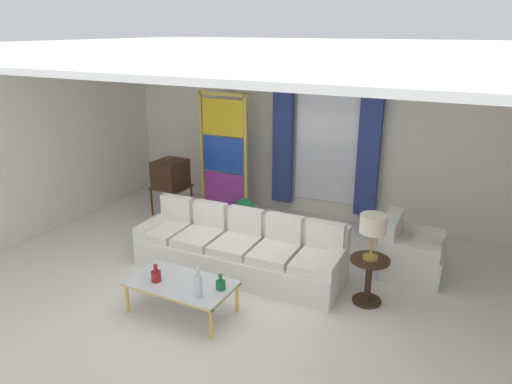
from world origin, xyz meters
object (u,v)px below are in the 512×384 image
(bottle_amber_squat, at_px, (156,275))
(peacock_figurine, at_px, (242,212))
(couch_white_long, at_px, (241,249))
(table_lamp_brass, at_px, (373,226))
(round_side_table, at_px, (369,276))
(bottle_blue_decanter, at_px, (198,284))
(armchair_white, at_px, (408,254))
(stained_glass_divider, at_px, (224,157))
(bottle_crystal_tall, at_px, (221,284))
(vintage_tv, at_px, (170,175))
(coffee_table, at_px, (181,285))

(bottle_amber_squat, height_order, peacock_figurine, bottle_amber_squat)
(couch_white_long, bearing_deg, table_lamp_brass, -1.79)
(couch_white_long, distance_m, round_side_table, 1.81)
(couch_white_long, bearing_deg, bottle_amber_squat, -105.61)
(bottle_blue_decanter, xyz_separation_m, peacock_figurine, (-1.02, 2.91, -0.34))
(bottle_blue_decanter, bearing_deg, armchair_white, 51.91)
(armchair_white, height_order, stained_glass_divider, stained_glass_divider)
(bottle_crystal_tall, height_order, vintage_tv, vintage_tv)
(vintage_tv, height_order, round_side_table, vintage_tv)
(couch_white_long, bearing_deg, round_side_table, -1.79)
(bottle_crystal_tall, bearing_deg, armchair_white, 51.15)
(bottle_blue_decanter, height_order, round_side_table, bottle_blue_decanter)
(bottle_crystal_tall, height_order, round_side_table, bottle_crystal_tall)
(coffee_table, relative_size, table_lamp_brass, 2.19)
(bottle_crystal_tall, relative_size, round_side_table, 0.33)
(round_side_table, bearing_deg, couch_white_long, 178.21)
(stained_glass_divider, bearing_deg, couch_white_long, -53.84)
(bottle_crystal_tall, bearing_deg, table_lamp_brass, 38.85)
(bottle_crystal_tall, height_order, peacock_figurine, bottle_crystal_tall)
(round_side_table, bearing_deg, coffee_table, -147.63)
(armchair_white, relative_size, round_side_table, 1.41)
(bottle_amber_squat, xyz_separation_m, vintage_tv, (-1.78, 2.74, 0.24))
(peacock_figurine, relative_size, table_lamp_brass, 1.05)
(vintage_tv, bearing_deg, bottle_crystal_tall, -45.03)
(stained_glass_divider, bearing_deg, peacock_figurine, -31.74)
(bottle_blue_decanter, bearing_deg, bottle_amber_squat, 174.88)
(bottle_amber_squat, relative_size, peacock_figurine, 0.38)
(armchair_white, bearing_deg, peacock_figurine, 169.65)
(peacock_figurine, xyz_separation_m, round_side_table, (2.59, -1.52, 0.14))
(armchair_white, height_order, table_lamp_brass, table_lamp_brass)
(couch_white_long, height_order, coffee_table, couch_white_long)
(coffee_table, distance_m, bottle_crystal_tall, 0.51)
(armchair_white, xyz_separation_m, table_lamp_brass, (-0.30, -0.99, 0.74))
(armchair_white, xyz_separation_m, peacock_figurine, (-2.89, 0.53, -0.07))
(bottle_crystal_tall, distance_m, stained_glass_divider, 3.49)
(bottle_blue_decanter, distance_m, table_lamp_brass, 2.15)
(round_side_table, bearing_deg, stained_glass_divider, 149.36)
(bottle_crystal_tall, bearing_deg, bottle_amber_squat, -166.66)
(bottle_blue_decanter, distance_m, bottle_amber_squat, 0.64)
(bottle_amber_squat, xyz_separation_m, peacock_figurine, (-0.39, 2.85, -0.27))
(couch_white_long, xyz_separation_m, armchair_white, (2.11, 0.94, -0.02))
(bottle_crystal_tall, distance_m, round_side_table, 1.83)
(couch_white_long, relative_size, table_lamp_brass, 5.16)
(bottle_crystal_tall, xyz_separation_m, round_side_table, (1.43, 1.15, -0.12))
(bottle_amber_squat, distance_m, armchair_white, 3.42)
(bottle_blue_decanter, relative_size, table_lamp_brass, 0.64)
(bottle_blue_decanter, height_order, stained_glass_divider, stained_glass_divider)
(vintage_tv, distance_m, peacock_figurine, 1.49)
(peacock_figurine, bearing_deg, bottle_blue_decanter, -70.62)
(round_side_table, distance_m, table_lamp_brass, 0.67)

